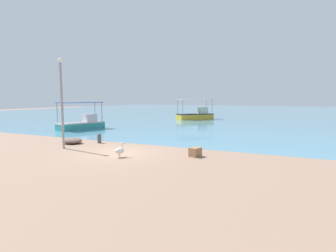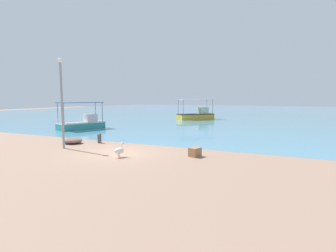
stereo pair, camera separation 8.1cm
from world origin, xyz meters
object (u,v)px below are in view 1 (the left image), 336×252
Objects in this scene: mooring_bollard at (99,138)px; cargo_crate at (195,152)px; pelican at (120,150)px; net_pile at (72,141)px; lamp_post at (62,98)px; fishing_boat_far_left at (196,115)px; fishing_boat_near_left at (82,123)px.

mooring_bollard is 7.67m from cargo_crate.
pelican is at bearing -38.81° from mooring_bollard.
net_pile is at bearing 178.06° from cargo_crate.
lamp_post is 8.94× the size of cargo_crate.
fishing_boat_far_left reaches higher than mooring_bollard.
pelican is 1.27× the size of cargo_crate.
fishing_boat_far_left is 24.84m from cargo_crate.
pelican is 0.57× the size of net_pile.
pelican is 5.50m from lamp_post.
pelican is at bearing -80.89° from fishing_boat_far_left.
fishing_boat_near_left reaches higher than cargo_crate.
cargo_crate is (9.14, -0.31, 0.04)m from net_pile.
fishing_boat_far_left is 6.62× the size of pelican.
mooring_bollard is at bearing 72.75° from lamp_post.
mooring_bollard is at bearing 31.34° from net_pile.
fishing_boat_far_left is at bearing 67.01° from fishing_boat_near_left.
fishing_boat_near_left is at bearing -112.99° from fishing_boat_far_left.
cargo_crate is (8.34, 1.25, -2.92)m from lamp_post.
cargo_crate is (7.74, -23.60, -0.44)m from fishing_boat_far_left.
net_pile is 2.21× the size of cargo_crate.
lamp_post is (-0.61, -24.85, 2.49)m from fishing_boat_far_left.
fishing_boat_far_left is at bearing 108.15° from cargo_crate.
fishing_boat_near_left is 16.37m from cargo_crate.
mooring_bollard is 1.10× the size of cargo_crate.
mooring_bollard is at bearing 141.19° from pelican.
mooring_bollard is at bearing -40.40° from fishing_boat_near_left.
net_pile is 9.14m from cargo_crate.
fishing_boat_near_left is 8.91m from net_pile.
lamp_post is 8.12× the size of mooring_bollard.
fishing_boat_far_left is at bearing 88.60° from lamp_post.
fishing_boat_far_left is at bearing 99.11° from pelican.
fishing_boat_far_left is 23.34m from net_pile.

